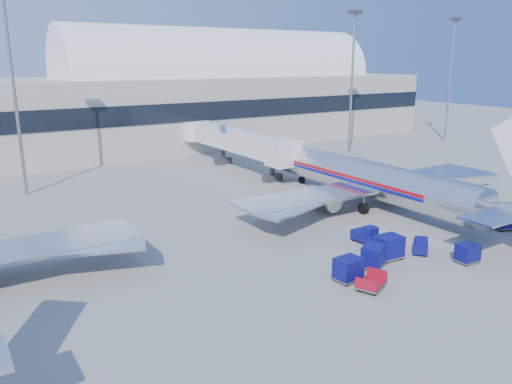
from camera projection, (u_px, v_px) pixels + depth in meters
ground at (330, 237)px, 43.65m from camera, size 260.00×260.00×0.00m
terminal at (37, 108)px, 80.13m from camera, size 170.00×28.15×21.00m
airliner_main at (376, 180)px, 51.79m from camera, size 32.00×37.26×12.07m
jetbridge_near at (230, 140)px, 71.67m from camera, size 4.40×27.50×6.25m
mast_west at (11, 62)px, 53.81m from camera, size 2.00×1.20×22.60m
mast_east at (353, 62)px, 79.94m from camera, size 2.00×1.20×22.60m
mast_far_east at (452, 61)px, 93.00m from camera, size 2.00×1.20×22.60m
barrier_near at (444, 198)px, 54.57m from camera, size 3.00×0.55×0.90m
barrier_mid at (463, 193)px, 56.29m from camera, size 3.00×0.55×0.90m
barrier_far at (480, 190)px, 58.02m from camera, size 3.00×0.55×0.90m
tug_lead at (421, 245)px, 40.01m from camera, size 2.40×2.25×1.44m
tug_right at (487, 220)px, 46.51m from camera, size 2.15×2.28×1.37m
tug_left at (366, 235)px, 42.08m from camera, size 1.23×2.43×1.58m
cart_train_a at (389, 247)px, 38.67m from camera, size 2.22×1.75×1.88m
cart_train_b at (373, 256)px, 37.08m from camera, size 2.44×2.25×1.74m
cart_train_c at (348, 269)px, 34.86m from camera, size 2.00×1.57×1.69m
cart_solo_near at (468, 253)px, 38.03m from camera, size 1.79×1.42×1.49m
cart_solo_far at (506, 219)px, 45.62m from camera, size 2.54×2.26×1.85m
cart_open_red at (371, 284)px, 33.61m from camera, size 2.54×2.21×0.57m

